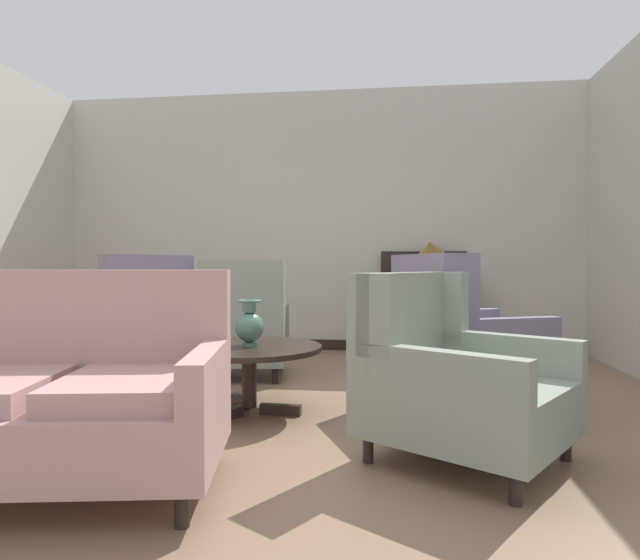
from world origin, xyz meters
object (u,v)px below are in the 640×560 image
(porcelain_vase, at_px, (250,325))
(armchair_back_corner, at_px, (246,328))
(sideboard, at_px, (424,309))
(armchair_far_left, at_px, (138,329))
(gramophone, at_px, (429,254))
(coffee_table, at_px, (249,356))
(armchair_near_sideboard, at_px, (453,380))
(settee, at_px, (65,398))
(armchair_beside_settee, at_px, (460,345))

(porcelain_vase, relative_size, armchair_back_corner, 0.30)
(sideboard, bearing_deg, armchair_far_left, -147.23)
(gramophone, bearing_deg, porcelain_vase, -118.52)
(sideboard, bearing_deg, gramophone, -62.38)
(coffee_table, height_order, sideboard, sideboard)
(sideboard, bearing_deg, armchair_near_sideboard, -91.00)
(porcelain_vase, bearing_deg, settee, -111.31)
(armchair_far_left, bearing_deg, sideboard, 165.20)
(porcelain_vase, xyz_separation_m, sideboard, (1.32, 2.60, -0.08))
(armchair_beside_settee, bearing_deg, armchair_far_left, 53.83)
(armchair_beside_settee, xyz_separation_m, gramophone, (-0.06, 2.18, 0.69))
(armchair_beside_settee, bearing_deg, armchair_near_sideboard, 147.48)
(coffee_table, bearing_deg, armchair_near_sideboard, -28.84)
(settee, relative_size, gramophone, 3.27)
(settee, xyz_separation_m, armchair_beside_settee, (1.94, 1.65, 0.04))
(coffee_table, bearing_deg, armchair_far_left, 143.25)
(coffee_table, distance_m, armchair_beside_settee, 1.48)
(armchair_back_corner, distance_m, sideboard, 2.20)
(armchair_far_left, xyz_separation_m, armchair_beside_settee, (2.68, -0.60, -0.00))
(gramophone, bearing_deg, armchair_far_left, -149.00)
(porcelain_vase, bearing_deg, armchair_back_corner, 106.29)
(porcelain_vase, xyz_separation_m, settee, (-0.51, -1.31, -0.20))
(armchair_far_left, distance_m, sideboard, 3.07)
(coffee_table, relative_size, armchair_far_left, 0.85)
(porcelain_vase, height_order, armchair_near_sideboard, armchair_near_sideboard)
(settee, distance_m, armchair_back_corner, 2.47)
(armchair_far_left, distance_m, armchair_back_corner, 0.94)
(armchair_near_sideboard, height_order, gramophone, gramophone)
(porcelain_vase, distance_m, settee, 1.42)
(settee, relative_size, armchair_beside_settee, 1.36)
(armchair_back_corner, height_order, gramophone, gramophone)
(armchair_far_left, height_order, armchair_back_corner, armchair_far_left)
(porcelain_vase, distance_m, sideboard, 2.92)
(gramophone, bearing_deg, settee, -116.15)
(settee, relative_size, armchair_near_sideboard, 1.23)
(porcelain_vase, xyz_separation_m, armchair_far_left, (-1.25, 0.94, -0.15))
(porcelain_vase, bearing_deg, armchair_near_sideboard, -28.60)
(gramophone, bearing_deg, armchair_back_corner, -141.36)
(armchair_beside_settee, height_order, armchair_near_sideboard, armchair_beside_settee)
(coffee_table, distance_m, armchair_far_left, 1.56)
(armchair_beside_settee, xyz_separation_m, armchair_back_corner, (-1.77, 0.81, -0.00))
(gramophone, bearing_deg, armchair_near_sideboard, -91.81)
(armchair_far_left, height_order, armchair_near_sideboard, armchair_far_left)
(settee, height_order, armchair_beside_settee, armchair_beside_settee)
(porcelain_vase, height_order, settee, settee)
(armchair_far_left, bearing_deg, porcelain_vase, 95.51)
(armchair_beside_settee, bearing_deg, porcelain_vase, 79.83)
(settee, xyz_separation_m, gramophone, (1.88, 3.83, 0.73))
(settee, relative_size, armchair_far_left, 1.31)
(porcelain_vase, bearing_deg, gramophone, 61.48)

